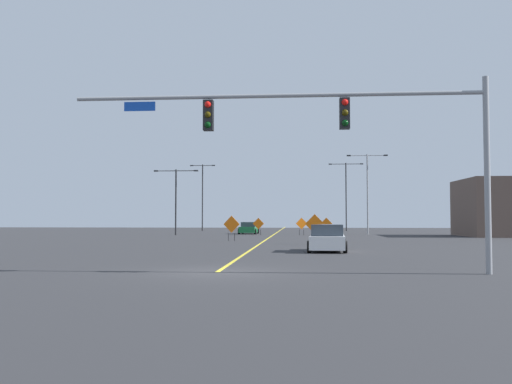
{
  "coord_description": "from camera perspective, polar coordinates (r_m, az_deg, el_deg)",
  "views": [
    {
      "loc": [
        2.78,
        -18.76,
        1.85
      ],
      "look_at": [
        0.11,
        15.53,
        3.45
      ],
      "focal_mm": 38.92,
      "sensor_mm": 36.0,
      "label": 1
    }
  ],
  "objects": [
    {
      "name": "construction_sign_left_shoulder",
      "position": [
        44.36,
        -2.53,
        -3.43
      ],
      "size": [
        1.34,
        0.35,
        2.02
      ],
      "color": "orange",
      "rests_on": "ground"
    },
    {
      "name": "car_white_mid",
      "position": [
        30.71,
        7.33,
        -4.78
      ],
      "size": [
        2.27,
        4.21,
        1.48
      ],
      "color": "white",
      "rests_on": "ground"
    },
    {
      "name": "construction_sign_median_far",
      "position": [
        39.17,
        6.06,
        -3.41
      ],
      "size": [
        1.36,
        0.32,
        2.1
      ],
      "color": "orange",
      "rests_on": "ground"
    },
    {
      "name": "street_lamp_mid_left",
      "position": [
        59.66,
        -8.24,
        -0.26
      ],
      "size": [
        4.79,
        0.24,
        7.01
      ],
      "color": "black",
      "rests_on": "ground"
    },
    {
      "name": "construction_sign_left_lane",
      "position": [
        59.41,
        0.24,
        -3.34
      ],
      "size": [
        1.22,
        0.3,
        1.84
      ],
      "color": "orange",
      "rests_on": "ground"
    },
    {
      "name": "street_lamp_far_left",
      "position": [
        78.67,
        9.24,
        0.14
      ],
      "size": [
        4.79,
        0.24,
        9.54
      ],
      "color": "black",
      "rests_on": "ground"
    },
    {
      "name": "ground",
      "position": [
        19.05,
        -4.01,
        -8.22
      ],
      "size": [
        168.71,
        168.71,
        0.0
      ],
      "primitive_type": "plane",
      "color": "#2D2D30"
    },
    {
      "name": "construction_sign_right_shoulder",
      "position": [
        58.98,
        4.7,
        -3.32
      ],
      "size": [
        1.21,
        0.33,
        1.86
      ],
      "color": "orange",
      "rests_on": "ground"
    },
    {
      "name": "car_green_distant",
      "position": [
        63.64,
        -0.74,
        -3.76
      ],
      "size": [
        2.16,
        4.1,
        1.35
      ],
      "color": "#196B38",
      "rests_on": "ground"
    },
    {
      "name": "roadside_building_east",
      "position": [
        60.84,
        24.23,
        -1.47
      ],
      "size": [
        8.35,
        8.96,
        5.73
      ],
      "color": "brown",
      "rests_on": "ground"
    },
    {
      "name": "construction_sign_right_lane",
      "position": [
        58.94,
        7.25,
        -3.31
      ],
      "size": [
        1.21,
        0.26,
        1.86
      ],
      "color": "orange",
      "rests_on": "ground"
    },
    {
      "name": "street_lamp_near_left",
      "position": [
        78.93,
        -5.52,
        -0.01
      ],
      "size": [
        3.57,
        0.24,
        9.42
      ],
      "color": "black",
      "rests_on": "ground"
    },
    {
      "name": "street_lamp_mid_right",
      "position": [
        63.09,
        11.38,
        0.55
      ],
      "size": [
        4.54,
        0.24,
        8.97
      ],
      "color": "gray",
      "rests_on": "ground"
    },
    {
      "name": "traffic_signal_assembly",
      "position": [
        19.05,
        8.48,
        6.68
      ],
      "size": [
        14.05,
        0.44,
        6.54
      ],
      "color": "gray",
      "rests_on": "ground"
    },
    {
      "name": "road_centre_stripe",
      "position": [
        65.71,
        2.03,
        -4.27
      ],
      "size": [
        0.16,
        93.73,
        0.01
      ],
      "color": "yellow",
      "rests_on": "ground"
    }
  ]
}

